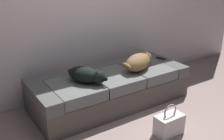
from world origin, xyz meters
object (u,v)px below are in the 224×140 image
(couch, at_px, (110,88))
(tv_remote, at_px, (161,58))
(dog_dark, at_px, (87,75))
(dog_tan, at_px, (139,61))
(handbag, at_px, (169,124))

(couch, xyz_separation_m, tv_remote, (0.94, 0.03, 0.24))
(dog_dark, distance_m, dog_tan, 0.81)
(couch, relative_size, dog_tan, 3.39)
(dog_tan, height_order, tv_remote, dog_tan)
(dog_dark, distance_m, handbag, 1.11)
(dog_tan, distance_m, tv_remote, 0.56)
(handbag, bearing_deg, dog_tan, 73.40)
(dog_dark, height_order, handbag, dog_dark)
(dog_tan, relative_size, handbag, 1.64)
(dog_dark, bearing_deg, couch, 16.44)
(tv_remote, relative_size, handbag, 0.40)
(dog_dark, distance_m, tv_remote, 1.36)
(couch, bearing_deg, tv_remote, 1.90)
(couch, bearing_deg, dog_tan, -15.57)
(couch, relative_size, tv_remote, 13.99)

